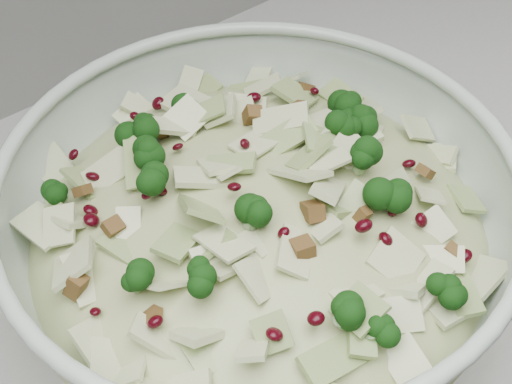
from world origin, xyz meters
TOP-DOWN VIEW (x-y plane):
  - mixing_bowl at (0.10, 1.60)m, footprint 0.46×0.46m
  - salad at (0.10, 1.60)m, footprint 0.39×0.39m

SIDE VIEW (x-z plane):
  - mixing_bowl at x=0.10m, z-range 0.90..1.06m
  - salad at x=0.10m, z-range 0.93..1.09m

